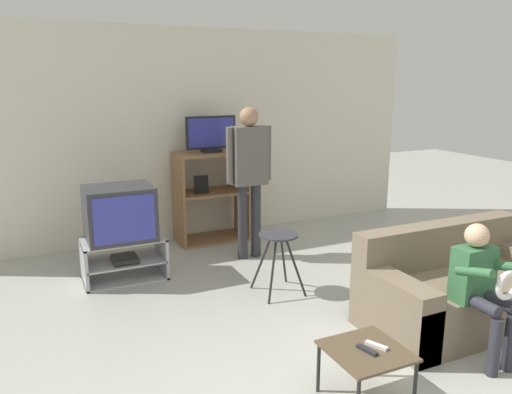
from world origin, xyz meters
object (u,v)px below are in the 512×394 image
object	(u,v)px
television_main	(120,213)
remote_control_white	(376,346)
tv_stand	(124,259)
television_flat	(211,135)
couch	(460,290)
remote_control_black	(367,350)
person_standing_adult	(249,168)
person_seated_child	(481,282)
snack_table	(366,355)
folding_stool	(278,244)
media_shelf	(211,196)

from	to	relation	value
television_main	remote_control_white	xyz separation A→B (m)	(1.07, -2.68, -0.32)
tv_stand	television_flat	xyz separation A→B (m)	(1.25, 0.80, 1.12)
television_flat	couch	xyz separation A→B (m)	(1.11, -2.92, -1.05)
remote_control_black	person_standing_adult	distance (m)	2.84
remote_control_black	person_seated_child	distance (m)	1.09
person_standing_adult	television_main	bearing A→B (deg)	-179.07
television_main	person_seated_child	bearing A→B (deg)	-51.77
television_flat	remote_control_white	distance (m)	3.61
person_standing_adult	person_seated_child	world-z (taller)	person_standing_adult
tv_stand	remote_control_white	xyz separation A→B (m)	(1.06, -2.68, 0.16)
snack_table	person_seated_child	size ratio (longest dim) A/B	0.47
television_main	person_seated_child	world-z (taller)	person_seated_child
tv_stand	person_seated_child	bearing A→B (deg)	-51.93
tv_stand	folding_stool	xyz separation A→B (m)	(1.26, -0.97, 0.28)
tv_stand	television_main	distance (m)	0.48
folding_stool	person_seated_child	distance (m)	1.80
television_flat	couch	world-z (taller)	television_flat
television_flat	remote_control_black	world-z (taller)	television_flat
tv_stand	folding_stool	bearing A→B (deg)	-37.75
television_flat	couch	bearing A→B (deg)	-69.11
tv_stand	remote_control_white	bearing A→B (deg)	-68.47
media_shelf	folding_stool	world-z (taller)	media_shelf
couch	person_standing_adult	bearing A→B (deg)	113.95
snack_table	person_standing_adult	size ratio (longest dim) A/B	0.28
snack_table	folding_stool	bearing A→B (deg)	80.94
television_main	tv_stand	bearing A→B (deg)	-13.00
folding_stool	couch	size ratio (longest dim) A/B	0.35
folding_stool	person_seated_child	world-z (taller)	person_seated_child
television_flat	couch	size ratio (longest dim) A/B	0.37
remote_control_white	couch	bearing A→B (deg)	-1.75
media_shelf	television_flat	world-z (taller)	television_flat
television_flat	snack_table	distance (m)	3.63
remote_control_black	television_flat	bearing A→B (deg)	71.66
remote_control_white	couch	xyz separation A→B (m)	(1.31, 0.56, -0.09)
person_standing_adult	television_flat	bearing A→B (deg)	101.68
remote_control_black	remote_control_white	world-z (taller)	same
television_flat	snack_table	xyz separation A→B (m)	(-0.26, -3.48, -1.00)
tv_stand	remote_control_black	world-z (taller)	tv_stand
remote_control_white	person_seated_child	bearing A→B (deg)	-19.87
remote_control_white	person_standing_adult	bearing A→B (deg)	57.77
remote_control_white	person_seated_child	xyz separation A→B (m)	(0.98, 0.08, 0.22)
tv_stand	remote_control_black	distance (m)	2.87
media_shelf	person_seated_child	distance (m)	3.50
couch	person_seated_child	world-z (taller)	person_seated_child
remote_control_white	television_main	bearing A→B (deg)	86.97
tv_stand	person_seated_child	xyz separation A→B (m)	(2.03, -2.60, 0.38)
snack_table	remote_control_white	xyz separation A→B (m)	(0.07, -0.00, 0.05)
television_main	snack_table	xyz separation A→B (m)	(1.00, -2.68, -0.37)
snack_table	couch	bearing A→B (deg)	21.98
snack_table	person_seated_child	world-z (taller)	person_seated_child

